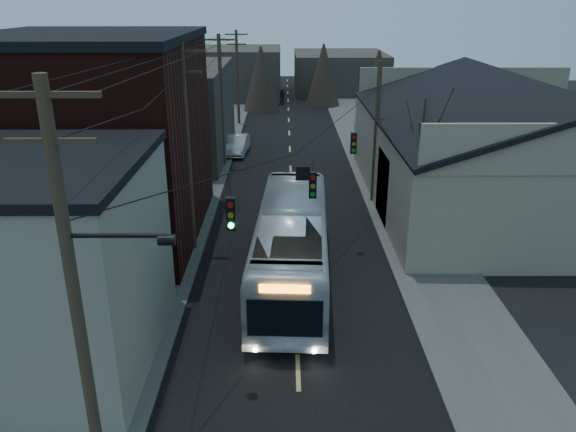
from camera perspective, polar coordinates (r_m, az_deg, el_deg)
name	(u,v)px	position (r m, az deg, el deg)	size (l,w,h in m)	color
road_surface	(291,178)	(39.52, 0.30, 3.91)	(9.00, 110.00, 0.02)	black
sidewalk_left	(198,177)	(39.96, -9.09, 3.91)	(4.00, 110.00, 0.12)	#474744
sidewalk_right	(383,177)	(40.10, 9.65, 3.94)	(4.00, 110.00, 0.12)	#474744
building_clapboard	(26,267)	(20.53, -25.06, -4.72)	(8.00, 8.00, 7.00)	gray
building_brick	(95,143)	(30.10, -19.02, 7.06)	(10.00, 12.00, 10.00)	black
building_left_far	(168,112)	(45.41, -12.06, 10.28)	(9.00, 14.00, 7.00)	#37312C
warehouse	(507,160)	(36.52, 21.35, 5.37)	(16.16, 20.60, 7.73)	gray
building_far_left	(241,73)	(73.46, -4.85, 14.32)	(10.00, 12.00, 6.00)	#37312C
building_far_right	(339,72)	(78.62, 5.24, 14.39)	(12.00, 14.00, 5.00)	#37312C
bare_tree	(419,169)	(29.72, 13.20, 4.69)	(0.40, 0.40, 7.20)	black
utility_lines	(238,126)	(32.69, -5.11, 9.10)	(11.24, 45.28, 10.50)	#382B1E
bus	(292,244)	(24.57, 0.39, -2.85)	(2.95, 12.60, 3.51)	silver
parked_car	(237,145)	(45.84, -5.22, 7.23)	(1.59, 4.55, 1.50)	#B9BBC1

